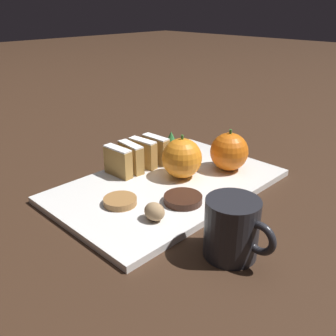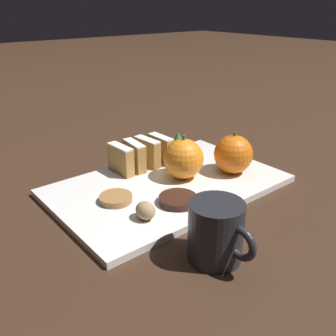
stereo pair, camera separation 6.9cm
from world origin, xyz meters
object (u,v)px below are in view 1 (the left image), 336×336
orange_near (229,152)px  orange_far (183,159)px  walnut (155,212)px  chocolate_cookie (183,199)px  coffee_mug (233,228)px

orange_near → orange_far: size_ratio=0.99×
walnut → chocolate_cookie: size_ratio=0.54×
walnut → orange_far: bearing=117.0°
orange_far → walnut: (0.07, -0.15, -0.02)m
coffee_mug → chocolate_cookie: bearing=160.6°
walnut → chocolate_cookie: bearing=94.7°
walnut → coffee_mug: bearing=11.0°
coffee_mug → orange_near: bearing=127.2°
orange_far → walnut: bearing=-63.0°
chocolate_cookie → coffee_mug: coffee_mug is taller
orange_far → chocolate_cookie: (0.07, -0.07, -0.03)m
walnut → coffee_mug: (0.13, 0.02, 0.02)m
orange_far → coffee_mug: (0.20, -0.12, -0.01)m
chocolate_cookie → orange_far: bearing=132.8°
walnut → coffee_mug: coffee_mug is taller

